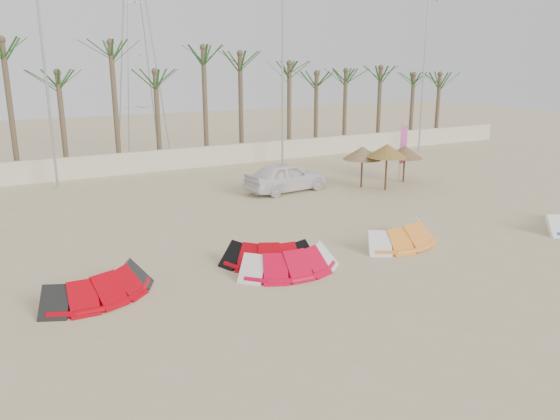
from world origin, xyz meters
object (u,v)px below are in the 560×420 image
parasol_mid (387,151)px  car (286,177)px  parasol_right (405,152)px  kite_red_mid (265,251)px  kite_red_left (97,282)px  kite_red_right (286,258)px  parasol_left (362,153)px  kite_orange (398,232)px

parasol_mid → car: 5.47m
parasol_mid → parasol_right: 2.58m
parasol_mid → kite_red_mid: bearing=-148.6°
kite_red_left → kite_red_right: (5.81, -0.93, -0.00)m
parasol_left → car: bearing=163.9°
kite_red_left → kite_red_mid: 5.52m
kite_red_mid → kite_red_right: bearing=-73.1°
kite_red_right → car: size_ratio=0.76×
car → kite_orange: bearing=170.4°
parasol_mid → parasol_right: size_ratio=1.20×
kite_orange → parasol_mid: size_ratio=1.52×
parasol_left → parasol_mid: 1.38m
kite_red_left → kite_red_mid: same height
kite_orange → parasol_left: size_ratio=1.68×
kite_orange → car: size_ratio=0.83×
parasol_right → parasol_mid: bearing=-153.2°
kite_red_left → kite_orange: size_ratio=1.00×
parasol_right → kite_red_mid: bearing=-149.4°
parasol_mid → parasol_left: bearing=121.3°
parasol_left → parasol_mid: (0.71, -1.17, 0.23)m
parasol_mid → kite_red_left: bearing=-158.0°
car → parasol_mid: bearing=-122.6°
car → kite_red_left: bearing=121.4°
kite_red_mid → car: car is taller
kite_red_left → kite_red_mid: size_ratio=1.04×
kite_red_mid → parasol_mid: bearing=31.4°
kite_red_left → parasol_right: size_ratio=1.82×
parasol_left → kite_orange: bearing=-119.1°
kite_red_left → parasol_right: bearing=22.6°
kite_orange → parasol_mid: parasol_mid is taller
kite_red_mid → parasol_right: (12.94, 7.67, 1.29)m
kite_red_mid → car: bearing=56.3°
kite_red_left → parasol_mid: 17.54m
kite_red_mid → parasol_mid: parasol_mid is taller
car → parasol_right: bearing=-106.0°
parasol_right → kite_red_right: bearing=-145.8°
kite_red_mid → car: size_ratio=0.79×
kite_red_left → parasol_left: (15.49, 7.69, 1.47)m
kite_red_right → parasol_right: (12.66, 8.60, 1.29)m
kite_red_left → car: 14.47m
kite_red_right → kite_orange: bearing=4.2°
kite_orange → car: car is taller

